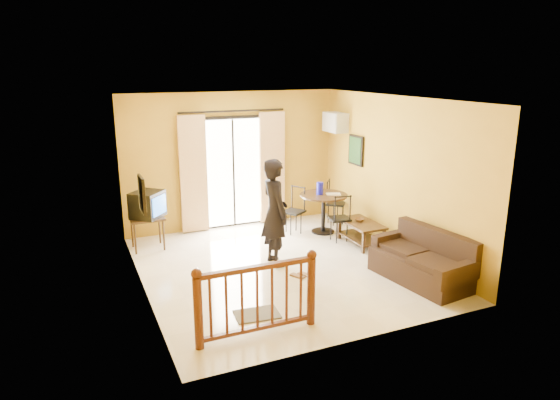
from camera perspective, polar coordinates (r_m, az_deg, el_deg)
name	(u,v)px	position (r m, az deg, el deg)	size (l,w,h in m)	color
ground	(281,267)	(8.51, 0.08, -7.68)	(5.00, 5.00, 0.00)	beige
room_shell	(281,168)	(8.01, 0.09, 3.62)	(5.00, 5.00, 5.00)	white
balcony_door	(234,171)	(10.34, -5.33, 3.28)	(2.25, 0.14, 2.46)	black
tv_table	(147,221)	(9.49, -14.97, -2.36)	(0.61, 0.51, 0.61)	black
television	(148,204)	(9.40, -14.90, -0.49)	(0.72, 0.72, 0.48)	black
picture_left	(142,194)	(7.26, -15.48, 0.62)	(0.05, 0.42, 0.52)	black
dining_table	(324,202)	(10.08, 5.00, -0.25)	(0.96, 0.96, 0.80)	black
water_jug	(320,188)	(10.00, 4.58, 1.34)	(0.13, 0.13, 0.25)	#1314B9
serving_tray	(333,194)	(10.03, 6.12, 0.67)	(0.28, 0.18, 0.02)	#F1DECD
dining_chairs	(322,232)	(10.26, 4.86, -3.67)	(1.64, 1.49, 0.95)	black
air_conditioner	(335,122)	(10.60, 6.31, 8.82)	(0.31, 0.60, 0.40)	silver
botanical_print	(356,150)	(10.17, 8.66, 5.64)	(0.05, 0.50, 0.60)	black
coffee_table	(361,229)	(9.59, 9.24, -3.34)	(0.55, 0.99, 0.44)	black
bowl	(359,220)	(9.59, 9.07, -2.26)	(0.17, 0.17, 0.05)	brown
sofa	(424,262)	(8.23, 16.08, -6.84)	(0.99, 1.80, 0.82)	black
standing_person	(275,212)	(8.37, -0.60, -1.42)	(0.67, 0.44, 1.83)	black
stair_balustrade	(257,295)	(6.28, -2.62, -10.74)	(1.63, 0.13, 1.04)	#471E0F
doormat	(257,314)	(7.01, -2.65, -12.92)	(0.60, 0.40, 0.02)	#565245
sandals	(301,275)	(8.17, 2.45, -8.59)	(0.34, 0.27, 0.03)	brown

